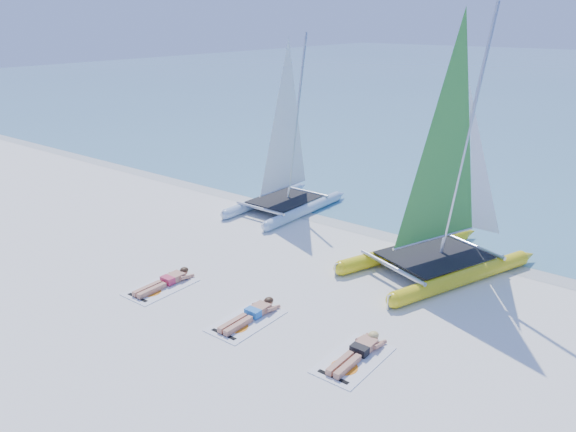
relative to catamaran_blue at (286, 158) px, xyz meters
name	(u,v)px	position (x,y,z in m)	size (l,w,h in m)	color
ground	(285,295)	(4.14, -5.30, -1.89)	(140.00, 140.00, 0.00)	white
wet_sand_strip	(389,233)	(4.14, 0.20, -1.89)	(140.00, 1.40, 0.01)	silver
catamaran_blue	(286,158)	(0.00, 0.00, 0.00)	(2.25, 4.66, 6.34)	silver
catamaran_yellow	(454,188)	(6.63, -1.07, 0.39)	(4.23, 5.87, 7.26)	yellow
towel_a	(161,287)	(1.34, -6.94, -1.88)	(1.00, 1.85, 0.02)	white
sunbather_a	(167,281)	(1.34, -6.75, -1.77)	(0.37, 1.73, 0.26)	tan
towel_b	(246,321)	(4.23, -6.85, -1.88)	(1.00, 1.85, 0.02)	white
sunbather_b	(252,314)	(4.23, -6.65, -1.77)	(0.37, 1.73, 0.26)	tan
towel_c	(353,360)	(7.00, -6.65, -1.88)	(1.00, 1.85, 0.02)	white
sunbather_c	(358,351)	(7.00, -6.46, -1.77)	(0.37, 1.73, 0.26)	tan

